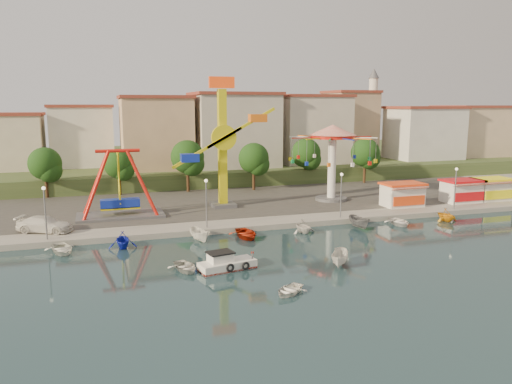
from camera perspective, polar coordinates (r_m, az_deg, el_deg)
name	(u,v)px	position (r m, az deg, el deg)	size (l,w,h in m)	color
ground	(327,261)	(44.97, 8.06, -7.84)	(200.00, 200.00, 0.00)	#122A32
quay_deck	(195,171)	(103.11, -6.99, 2.43)	(200.00, 100.00, 0.60)	#9E998E
asphalt_pad	(236,196)	(72.22, -2.26, -0.47)	(90.00, 28.00, 0.01)	#4C4944
hill_terrace	(190,162)	(107.85, -7.50, 3.39)	(200.00, 60.00, 3.00)	#384C26
pirate_ship_ride	(119,185)	(60.58, -15.36, 0.79)	(10.00, 5.00, 8.00)	#59595E
kamikaze_tower	(226,147)	(63.62, -3.39, 5.13)	(8.96, 3.10, 16.50)	#59595E
wave_swinger	(332,145)	(68.94, 8.72, 5.29)	(11.60, 11.60, 10.40)	#59595E
booth_left	(402,194)	(67.53, 16.39, -0.26)	(5.40, 3.78, 3.08)	white
booth_mid	(462,191)	(73.12, 22.46, 0.14)	(5.40, 3.78, 3.08)	white
booth_right	(491,189)	(76.34, 25.28, 0.33)	(5.40, 3.78, 3.08)	white
lamp_post_0	(45,215)	(52.83, -22.93, -2.39)	(0.14, 0.14, 5.00)	#59595E
lamp_post_1	(206,205)	(53.67, -5.68, -1.45)	(0.14, 0.14, 5.00)	#59595E
lamp_post_2	(341,196)	(59.01, 9.69, -0.51)	(0.14, 0.14, 5.00)	#59595E
lamp_post_3	(455,189)	(67.79, 21.81, 0.27)	(0.14, 0.14, 5.00)	#59595E
tree_0	(45,164)	(76.26, -22.98, 2.99)	(4.60, 4.60, 7.19)	#382314
tree_1	(119,164)	(75.27, -15.42, 3.14)	(4.35, 4.35, 6.80)	#382314
tree_2	(187,157)	(75.80, -7.84, 3.99)	(5.02, 5.02, 7.85)	#382314
tree_3	(254,158)	(76.78, -0.26, 3.89)	(4.68, 4.68, 7.32)	#382314
tree_4	(306,153)	(83.02, 5.73, 4.43)	(4.86, 4.86, 7.60)	#382314
tree_5	(365,153)	(85.89, 12.38, 4.41)	(4.83, 4.83, 7.54)	#382314
building_1	(82,143)	(90.14, -19.29, 5.36)	(12.33, 9.01, 8.63)	silver
building_2	(159,133)	(91.22, -11.00, 6.60)	(11.95, 9.28, 11.23)	tan
building_3	(238,139)	(90.85, -2.03, 6.12)	(12.59, 10.50, 9.20)	beige
building_4	(300,136)	(98.48, 5.04, 6.40)	(10.75, 9.23, 9.24)	beige
building_5	(365,130)	(102.64, 12.38, 6.90)	(12.77, 10.96, 11.21)	tan
building_6	(421,127)	(107.70, 18.29, 7.07)	(8.23, 8.98, 12.36)	silver
building_7	(452,133)	(118.91, 21.52, 6.24)	(11.59, 10.93, 8.76)	beige
minaret	(372,110)	(107.52, 13.17, 9.10)	(2.80, 2.80, 18.00)	silver
cabin_motorboat	(226,264)	(42.38, -3.46, -8.24)	(5.07, 2.78, 1.69)	white
rowboat_a	(185,267)	(42.42, -8.07, -8.46)	(2.35, 3.29, 0.68)	silver
rowboat_b	(289,290)	(37.24, 3.77, -11.11)	(2.06, 2.89, 0.60)	white
skiff	(340,258)	(43.65, 9.59, -7.50)	(1.33, 3.53, 1.36)	silver
van	(45,224)	(56.28, -22.99, -3.41)	(2.32, 5.71, 1.66)	silver
moored_boat_0	(62,249)	(50.23, -21.32, -6.07)	(2.72, 3.81, 0.79)	white
moored_boat_1	(123,240)	(50.01, -15.01, -5.28)	(2.69, 3.12, 1.64)	#1522BA
moored_boat_2	(200,235)	(50.88, -6.45, -4.89)	(1.35, 3.58, 1.38)	silver
moored_boat_3	(246,234)	(52.07, -1.16, -4.78)	(2.97, 4.15, 0.86)	#B1270E
moored_boat_4	(303,226)	(54.12, 5.42, -3.90)	(2.47, 2.87, 1.51)	silver
moored_boat_5	(359,222)	(57.09, 11.74, -3.40)	(1.34, 3.57, 1.38)	#57585C
moored_boat_6	(399,222)	(59.82, 16.06, -3.28)	(2.56, 3.58, 0.74)	white
moored_boat_7	(446,215)	(63.47, 20.90, -2.44)	(2.51, 2.91, 1.53)	orange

